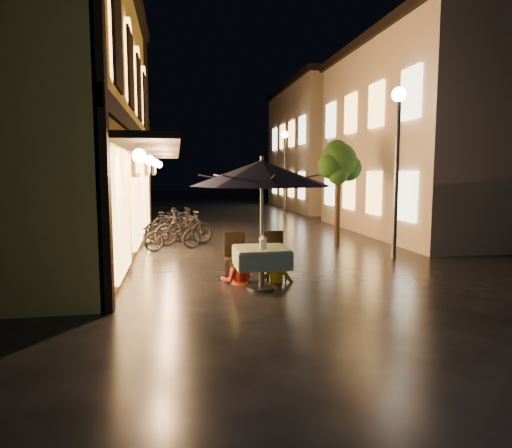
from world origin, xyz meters
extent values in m
plane|color=black|center=(0.00, 0.00, 0.00)|extent=(90.00, 90.00, 0.00)
cube|color=gold|center=(-5.75, 4.00, 3.50)|extent=(4.50, 11.00, 7.00)
cube|color=black|center=(-3.47, 4.00, 3.30)|extent=(0.12, 11.00, 0.35)
cube|color=black|center=(-2.90, 4.00, 2.75)|extent=(1.20, 10.50, 0.12)
cube|color=#E9A855|center=(-3.44, 0.50, 4.60)|extent=(0.10, 0.90, 1.50)
cube|color=#E9A855|center=(-3.44, 3.00, 4.60)|extent=(0.10, 0.90, 1.50)
cube|color=#E9A855|center=(-3.44, 5.50, 4.60)|extent=(0.10, 0.90, 1.50)
cube|color=#E9A855|center=(-3.44, 8.00, 4.60)|extent=(0.10, 0.90, 1.50)
cube|color=#E9A855|center=(-3.44, 0.50, 1.40)|extent=(0.10, 2.20, 2.40)
cube|color=#E9A855|center=(-3.44, 4.00, 1.40)|extent=(0.10, 2.20, 2.40)
cube|color=#E9A855|center=(-3.44, 7.50, 1.40)|extent=(0.10, 2.20, 2.40)
cube|color=tan|center=(7.50, 6.50, 3.25)|extent=(7.00, 9.00, 6.50)
cube|color=black|center=(7.50, 6.50, 6.65)|extent=(7.30, 9.30, 0.30)
cube|color=#E9A855|center=(3.95, 3.20, 1.50)|extent=(0.10, 1.00, 1.40)
cube|color=#E9A855|center=(3.95, 3.20, 4.30)|extent=(0.10, 1.00, 1.40)
cube|color=#E9A855|center=(3.95, 5.40, 1.50)|extent=(0.10, 1.00, 1.40)
cube|color=#E9A855|center=(3.95, 5.40, 4.30)|extent=(0.10, 1.00, 1.40)
cube|color=#E9A855|center=(3.95, 7.60, 1.50)|extent=(0.10, 1.00, 1.40)
cube|color=#E9A855|center=(3.95, 7.60, 4.30)|extent=(0.10, 1.00, 1.40)
cube|color=#E9A855|center=(3.95, 9.80, 1.50)|extent=(0.10, 1.00, 1.40)
cube|color=#E9A855|center=(3.95, 9.80, 4.30)|extent=(0.10, 1.00, 1.40)
cube|color=tan|center=(7.50, 18.00, 3.50)|extent=(7.00, 10.00, 7.00)
cube|color=black|center=(7.50, 18.00, 7.15)|extent=(7.30, 10.30, 0.30)
cube|color=#E9A855|center=(3.95, 14.20, 1.50)|extent=(0.10, 1.00, 1.40)
cube|color=#E9A855|center=(3.95, 14.20, 4.30)|extent=(0.10, 1.00, 1.40)
cube|color=#E9A855|center=(3.95, 16.40, 1.50)|extent=(0.10, 1.00, 1.40)
cube|color=#E9A855|center=(3.95, 16.40, 4.30)|extent=(0.10, 1.00, 1.40)
cube|color=#E9A855|center=(3.95, 18.60, 1.50)|extent=(0.10, 1.00, 1.40)
cube|color=#E9A855|center=(3.95, 18.60, 4.30)|extent=(0.10, 1.00, 1.40)
cube|color=#E9A855|center=(3.95, 20.80, 1.50)|extent=(0.10, 1.00, 1.40)
cube|color=#E9A855|center=(3.95, 20.80, 4.30)|extent=(0.10, 1.00, 1.40)
cylinder|color=black|center=(2.40, 4.50, 1.10)|extent=(0.16, 0.16, 2.20)
sphere|color=black|center=(2.40, 4.50, 2.50)|extent=(1.10, 1.10, 1.10)
sphere|color=black|center=(2.75, 4.60, 2.30)|extent=(0.80, 0.80, 0.80)
sphere|color=black|center=(2.10, 4.35, 2.35)|extent=(0.76, 0.76, 0.76)
sphere|color=black|center=(2.45, 4.80, 2.80)|extent=(0.70, 0.70, 0.70)
sphere|color=black|center=(2.30, 4.25, 2.10)|extent=(0.60, 0.60, 0.60)
cylinder|color=#59595E|center=(3.00, 2.00, 2.00)|extent=(0.12, 0.12, 4.00)
sphere|color=#FBDFB8|center=(3.00, 2.00, 4.05)|extent=(0.36, 0.36, 0.36)
cylinder|color=#59595E|center=(3.00, 14.00, 2.00)|extent=(0.12, 0.12, 4.00)
sphere|color=#FBDFB8|center=(3.00, 14.00, 4.05)|extent=(0.36, 0.36, 0.36)
cylinder|color=#59595E|center=(-0.84, -0.40, 0.36)|extent=(0.10, 0.10, 0.72)
cylinder|color=#59595E|center=(-0.84, -0.40, 0.02)|extent=(0.56, 0.56, 0.04)
cube|color=#2C5C2C|center=(-0.84, -0.40, 0.75)|extent=(0.95, 0.95, 0.06)
cube|color=#2C5C2C|center=(-0.37, -0.40, 0.58)|extent=(0.04, 0.95, 0.33)
cube|color=#2C5C2C|center=(-1.32, -0.40, 0.58)|extent=(0.04, 0.95, 0.33)
cube|color=#2C5C2C|center=(-0.84, 0.08, 0.58)|extent=(0.95, 0.04, 0.33)
cube|color=#2C5C2C|center=(-0.84, -0.87, 0.58)|extent=(0.95, 0.04, 0.33)
cylinder|color=#59595E|center=(-0.84, -0.40, 1.15)|extent=(0.05, 0.05, 2.30)
cone|color=black|center=(-0.84, -0.40, 2.15)|extent=(2.62, 2.62, 0.47)
cylinder|color=#59595E|center=(-0.84, -0.40, 2.40)|extent=(0.06, 0.06, 0.12)
cube|color=black|center=(-1.24, 0.25, 0.45)|extent=(0.42, 0.42, 0.05)
cube|color=black|center=(-1.24, 0.44, 0.70)|extent=(0.42, 0.04, 0.55)
cylinder|color=black|center=(-1.42, 0.07, 0.21)|extent=(0.04, 0.04, 0.43)
cylinder|color=black|center=(-1.06, 0.07, 0.21)|extent=(0.04, 0.04, 0.43)
cylinder|color=black|center=(-1.42, 0.43, 0.21)|extent=(0.04, 0.04, 0.43)
cylinder|color=black|center=(-1.06, 0.43, 0.21)|extent=(0.04, 0.04, 0.43)
cube|color=black|center=(-0.44, 0.25, 0.45)|extent=(0.42, 0.42, 0.05)
cube|color=black|center=(-0.44, 0.44, 0.70)|extent=(0.42, 0.04, 0.55)
cylinder|color=black|center=(-0.62, 0.07, 0.21)|extent=(0.04, 0.04, 0.43)
cylinder|color=black|center=(-0.26, 0.07, 0.21)|extent=(0.04, 0.04, 0.43)
cylinder|color=black|center=(-0.62, 0.43, 0.21)|extent=(0.04, 0.04, 0.43)
cylinder|color=black|center=(-0.26, 0.43, 0.21)|extent=(0.04, 0.04, 0.43)
cube|color=white|center=(-0.84, -0.55, 0.87)|extent=(0.11, 0.11, 0.18)
cube|color=#FFD88C|center=(-0.84, -0.55, 0.86)|extent=(0.07, 0.07, 0.12)
cone|color=white|center=(-0.84, -0.55, 0.99)|extent=(0.16, 0.16, 0.07)
imported|color=#E54227|center=(-1.23, 0.13, 0.69)|extent=(0.73, 0.59, 1.38)
imported|color=gold|center=(-0.45, 0.11, 0.68)|extent=(0.97, 0.69, 1.36)
imported|color=black|center=(-2.51, 4.20, 0.44)|extent=(1.77, 1.15, 0.88)
imported|color=black|center=(-2.18, 5.00, 0.53)|extent=(1.84, 0.87, 1.07)
imported|color=black|center=(-2.82, 5.55, 0.40)|extent=(1.63, 0.95, 0.81)
imported|color=black|center=(-2.64, 5.96, 0.46)|extent=(1.59, 0.66, 0.93)
imported|color=black|center=(-2.45, 7.93, 0.45)|extent=(1.80, 1.03, 0.89)
imported|color=black|center=(-2.28, 7.96, 0.45)|extent=(1.51, 0.51, 0.90)
imported|color=black|center=(-2.46, 9.33, 0.42)|extent=(1.68, 0.98, 0.84)
camera|label=1|loc=(-2.37, -8.61, 2.16)|focal=32.00mm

